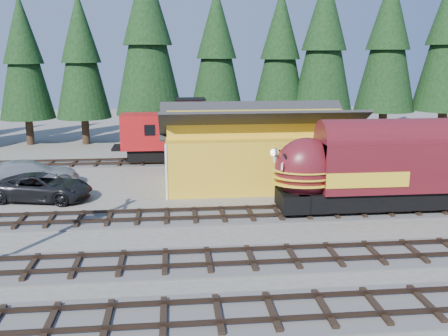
{
  "coord_description": "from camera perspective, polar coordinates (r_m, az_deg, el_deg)",
  "views": [
    {
      "loc": [
        -5.55,
        -21.43,
        8.48
      ],
      "look_at": [
        -2.92,
        4.0,
        2.67
      ],
      "focal_mm": 40.0,
      "sensor_mm": 36.0,
      "label": 1
    }
  ],
  "objects": [
    {
      "name": "locomotive",
      "position": [
        28.81,
        19.0,
        -0.28
      ],
      "size": [
        14.25,
        2.83,
        3.87
      ],
      "color": "black",
      "rests_on": "ground"
    },
    {
      "name": "conifer_backdrop",
      "position": [
        48.1,
        9.45,
        13.45
      ],
      "size": [
        80.9,
        20.92,
        14.87
      ],
      "color": "black",
      "rests_on": "ground"
    },
    {
      "name": "pickup_truck_b",
      "position": [
        34.8,
        -21.41,
        -0.65
      ],
      "size": [
        6.75,
        4.51,
        1.82
      ],
      "primitive_type": "imported",
      "rotation": [
        0.0,
        0.0,
        1.92
      ],
      "color": "#9FA2A7",
      "rests_on": "ground"
    },
    {
      "name": "track_spur",
      "position": [
        40.56,
        -12.07,
        0.54
      ],
      "size": [
        32.0,
        3.2,
        0.33
      ],
      "color": "#4C4947",
      "rests_on": "ground"
    },
    {
      "name": "ground",
      "position": [
        23.7,
        8.13,
        -8.29
      ],
      "size": [
        120.0,
        120.0,
        0.0
      ],
      "primitive_type": "plane",
      "color": "#6B665B",
      "rests_on": "ground"
    },
    {
      "name": "caboose",
      "position": [
        39.9,
        -5.06,
        3.95
      ],
      "size": [
        9.07,
        2.63,
        4.72
      ],
      "color": "black",
      "rests_on": "ground"
    },
    {
      "name": "pickup_truck_a",
      "position": [
        31.54,
        -20.05,
        -2.07
      ],
      "size": [
        6.22,
        3.82,
        1.61
      ],
      "primitive_type": "imported",
      "rotation": [
        0.0,
        0.0,
        1.36
      ],
      "color": "black",
      "rests_on": "ground"
    },
    {
      "name": "depot",
      "position": [
        32.87,
        3.91,
        3.12
      ],
      "size": [
        12.8,
        7.0,
        5.3
      ],
      "color": "gold",
      "rests_on": "ground"
    }
  ]
}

